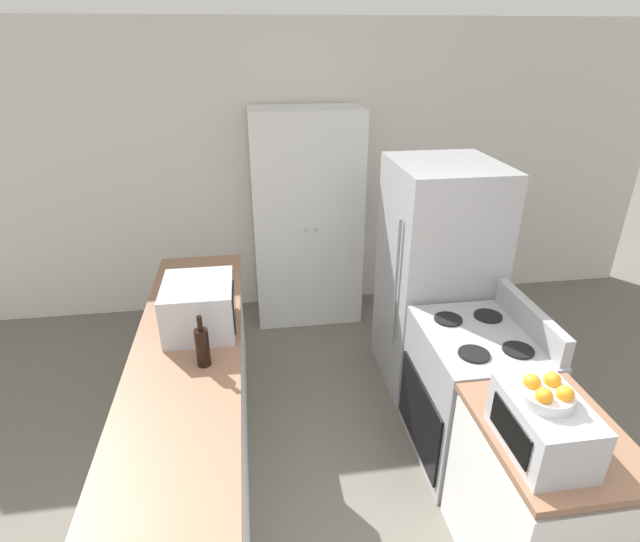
{
  "coord_description": "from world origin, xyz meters",
  "views": [
    {
      "loc": [
        -0.43,
        -1.03,
        2.45
      ],
      "look_at": [
        0.0,
        1.9,
        1.05
      ],
      "focal_mm": 28.0,
      "sensor_mm": 36.0,
      "label": 1
    }
  ],
  "objects": [
    {
      "name": "counter_right",
      "position": [
        0.83,
        0.48,
        0.43
      ],
      "size": [
        0.6,
        0.75,
        0.89
      ],
      "color": "silver",
      "rests_on": "ground_plane"
    },
    {
      "name": "counter_left",
      "position": [
        -0.83,
        1.37,
        0.43
      ],
      "size": [
        0.6,
        2.54,
        0.89
      ],
      "color": "silver",
      "rests_on": "ground_plane"
    },
    {
      "name": "refrigerator",
      "position": [
        0.88,
        2.07,
        0.85
      ],
      "size": [
        0.73,
        0.78,
        1.7
      ],
      "color": "#A3A3A8",
      "rests_on": "ground_plane"
    },
    {
      "name": "pantry_cabinet",
      "position": [
        0.07,
        3.18,
        0.96
      ],
      "size": [
        0.95,
        0.53,
        1.92
      ],
      "color": "silver",
      "rests_on": "ground_plane"
    },
    {
      "name": "wall_back",
      "position": [
        0.0,
        3.48,
        1.3
      ],
      "size": [
        7.0,
        0.06,
        2.6
      ],
      "color": "silver",
      "rests_on": "ground_plane"
    },
    {
      "name": "stove",
      "position": [
        0.85,
        1.26,
        0.45
      ],
      "size": [
        0.66,
        0.77,
        1.05
      ],
      "color": "#9E9EA3",
      "rests_on": "ground_plane"
    },
    {
      "name": "toaster_oven",
      "position": [
        0.7,
        0.39,
        1.01
      ],
      "size": [
        0.29,
        0.43,
        0.25
      ],
      "color": "#B2B2B7",
      "rests_on": "counter_right"
    },
    {
      "name": "wine_bottle",
      "position": [
        -0.72,
        1.2,
        1.0
      ],
      "size": [
        0.07,
        0.07,
        0.29
      ],
      "color": "black",
      "rests_on": "counter_left"
    },
    {
      "name": "fruit_bowl",
      "position": [
        0.69,
        0.4,
        1.17
      ],
      "size": [
        0.21,
        0.21,
        0.1
      ],
      "color": "silver",
      "rests_on": "toaster_oven"
    },
    {
      "name": "microwave",
      "position": [
        -0.75,
        1.56,
        1.03
      ],
      "size": [
        0.4,
        0.44,
        0.29
      ],
      "color": "#B2B2B7",
      "rests_on": "counter_left"
    }
  ]
}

